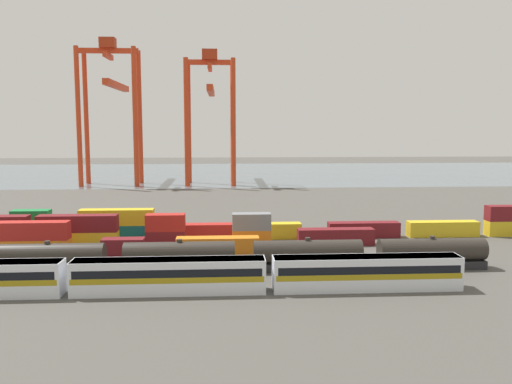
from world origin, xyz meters
The scene contains 25 objects.
ground_plane centered at (0.00, 40.00, 0.00)m, with size 420.00×420.00×0.00m, color #4C4944.
harbour_water centered at (0.00, 138.48, 0.00)m, with size 400.00×110.00×0.01m, color slate.
passenger_train centered at (-3.89, -20.47, 2.14)m, with size 66.91×3.14×3.90m.
freight_tank_row centered at (4.90, -11.83, 2.06)m, with size 63.95×2.90×4.36m.
shipping_container_1 centered at (-25.98, -2.33, 1.30)m, with size 12.10×2.44×2.60m, color orange.
shipping_container_2 centered at (-25.98, -2.33, 3.90)m, with size 12.10×2.44×2.60m, color #AD211C.
shipping_container_3 centered at (-12.28, -2.33, 1.30)m, with size 6.04×2.44×2.60m, color maroon.
shipping_container_4 centered at (1.41, -2.33, 1.30)m, with size 12.10×2.44×2.60m, color orange.
shipping_container_7 centered at (-20.14, 3.20, 1.30)m, with size 12.10×2.44×2.60m, color gold.
shipping_container_8 centered at (-20.14, 3.20, 3.90)m, with size 12.10×2.44×2.60m, color maroon.
shipping_container_9 centered at (-6.73, 3.20, 1.30)m, with size 6.04×2.44×2.60m, color maroon.
shipping_container_10 centered at (-6.73, 3.20, 3.90)m, with size 6.04×2.44×2.60m, color #AD211C.
shipping_container_11 centered at (6.68, 3.20, 1.30)m, with size 6.04×2.44×2.60m, color orange.
shipping_container_12 centered at (6.68, 3.20, 3.90)m, with size 6.04×2.44×2.60m, color slate.
shipping_container_13 centered at (20.09, 3.20, 1.30)m, with size 12.10×2.44×2.60m, color maroon.
shipping_container_14 centered at (-29.06, 8.72, 1.30)m, with size 6.04×2.44×2.60m, color #AD211C.
shipping_container_15 centered at (-29.06, 8.72, 3.90)m, with size 6.04×2.44×2.60m, color #197538.
shipping_container_16 centered at (-15.28, 8.72, 1.30)m, with size 12.10×2.44×2.60m, color #146066.
shipping_container_17 centered at (-15.28, 8.72, 3.90)m, with size 12.10×2.44×2.60m, color gold.
shipping_container_18 centered at (-1.50, 8.72, 1.30)m, with size 12.10×2.44×2.60m, color #AD211C.
shipping_container_19 centered at (12.28, 8.72, 1.30)m, with size 6.04×2.44×2.60m, color gold.
shipping_container_20 centered at (26.06, 8.72, 1.30)m, with size 12.10×2.44×2.60m, color maroon.
shipping_container_21 centered at (39.84, 8.72, 1.30)m, with size 12.10×2.44×2.60m, color gold.
gantry_crane_west centered at (-33.56, 98.76, 28.02)m, with size 18.94×36.61×46.42m.
gantry_crane_central centered at (-1.66, 98.63, 26.24)m, with size 16.21×35.75×43.09m.
Camera 1 is at (2.24, -80.13, 18.70)m, focal length 37.85 mm.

